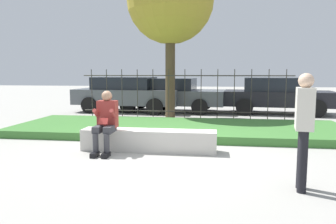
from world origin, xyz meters
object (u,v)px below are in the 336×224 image
at_px(person_seated_reader, 106,120).
at_px(person_passerby, 304,122).
at_px(car_parked_right, 277,95).
at_px(stone_bench, 149,141).
at_px(car_parked_center, 167,94).
at_px(tree_behind_fence, 170,1).
at_px(car_parked_left, 128,93).

height_order(person_seated_reader, person_passerby, person_passerby).
bearing_deg(car_parked_right, person_passerby, -93.10).
bearing_deg(stone_bench, car_parked_center, 95.19).
xyz_separation_m(car_parked_center, person_passerby, (3.12, -8.69, 0.21)).
bearing_deg(car_parked_center, stone_bench, -80.13).
relative_size(stone_bench, car_parked_center, 0.58).
xyz_separation_m(person_seated_reader, car_parked_right, (4.50, 6.88, 0.07)).
bearing_deg(car_parked_center, car_parked_right, 2.72).
height_order(car_parked_right, tree_behind_fence, tree_behind_fence).
distance_m(car_parked_right, person_passerby, 8.62).
distance_m(car_parked_right, car_parked_left, 5.89).
height_order(stone_bench, car_parked_left, car_parked_left).
height_order(stone_bench, car_parked_right, car_parked_right).
distance_m(person_seated_reader, car_parked_center, 7.03).
bearing_deg(tree_behind_fence, car_parked_right, 24.87).
bearing_deg(car_parked_left, car_parked_right, 5.12).
distance_m(car_parked_center, person_passerby, 9.23).
bearing_deg(stone_bench, car_parked_right, 60.80).
bearing_deg(person_seated_reader, car_parked_left, 101.54).
distance_m(stone_bench, tree_behind_fence, 6.12).
height_order(car_parked_right, car_parked_left, car_parked_left).
relative_size(car_parked_center, person_passerby, 2.96).
distance_m(person_seated_reader, car_parked_right, 8.22).
bearing_deg(stone_bench, car_parked_left, 108.61).
bearing_deg(tree_behind_fence, person_seated_reader, -96.77).
xyz_separation_m(car_parked_center, car_parked_right, (4.31, -0.15, 0.01)).
relative_size(car_parked_center, car_parked_right, 1.13).
xyz_separation_m(person_seated_reader, car_parked_left, (-1.38, 6.76, 0.08)).
xyz_separation_m(person_seated_reader, person_passerby, (3.31, -1.66, 0.27)).
bearing_deg(car_parked_left, person_passerby, -56.91).
relative_size(person_seated_reader, car_parked_right, 0.30).
xyz_separation_m(stone_bench, person_seated_reader, (-0.81, -0.26, 0.48)).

